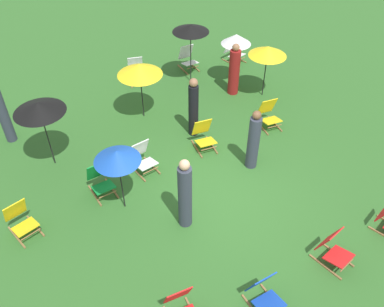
{
  "coord_description": "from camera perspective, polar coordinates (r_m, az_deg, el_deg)",
  "views": [
    {
      "loc": [
        -3.85,
        -5.27,
        7.08
      ],
      "look_at": [
        0.0,
        1.2,
        0.5
      ],
      "focal_mm": 38.08,
      "sensor_mm": 36.0,
      "label": 1
    }
  ],
  "objects": [
    {
      "name": "person_1",
      "position": [
        12.81,
        5.93,
        11.46
      ],
      "size": [
        0.41,
        0.41,
        1.67
      ],
      "rotation": [
        0.0,
        0.0,
        4.47
      ],
      "color": "maroon",
      "rests_on": "ground"
    },
    {
      "name": "deckchair_0",
      "position": [
        14.31,
        -0.59,
        13.17
      ],
      "size": [
        0.5,
        0.78,
        0.83
      ],
      "rotation": [
        0.0,
        0.0,
        -0.03
      ],
      "color": "olive",
      "rests_on": "ground"
    },
    {
      "name": "deckchair_9",
      "position": [
        13.69,
        -7.83,
        11.4
      ],
      "size": [
        0.68,
        0.87,
        0.83
      ],
      "rotation": [
        0.0,
        0.0,
        -0.31
      ],
      "color": "olive",
      "rests_on": "ground"
    },
    {
      "name": "person_0",
      "position": [
        8.49,
        -1.0,
        -5.84
      ],
      "size": [
        0.39,
        0.39,
        1.84
      ],
      "rotation": [
        0.0,
        0.0,
        1.19
      ],
      "color": "#333847",
      "rests_on": "ground"
    },
    {
      "name": "umbrella_4",
      "position": [
        8.5,
        -10.47,
        -0.34
      ],
      "size": [
        0.99,
        0.99,
        1.68
      ],
      "color": "black",
      "rests_on": "ground"
    },
    {
      "name": "deckchair_11",
      "position": [
        9.44,
        -22.88,
        -8.54
      ],
      "size": [
        0.64,
        0.85,
        0.83
      ],
      "rotation": [
        0.0,
        0.0,
        0.24
      ],
      "color": "olive",
      "rests_on": "ground"
    },
    {
      "name": "deckchair_2",
      "position": [
        14.84,
        5.86,
        14.05
      ],
      "size": [
        0.63,
        0.85,
        0.83
      ],
      "rotation": [
        0.0,
        0.0,
        0.22
      ],
      "color": "olive",
      "rests_on": "ground"
    },
    {
      "name": "deckchair_4",
      "position": [
        7.85,
        10.09,
        -18.76
      ],
      "size": [
        0.49,
        0.77,
        0.83
      ],
      "rotation": [
        0.0,
        0.0,
        -0.01
      ],
      "color": "olive",
      "rests_on": "ground"
    },
    {
      "name": "deckchair_14",
      "position": [
        11.71,
        10.72,
        5.39
      ],
      "size": [
        0.59,
        0.83,
        0.83
      ],
      "rotation": [
        0.0,
        0.0,
        -0.16
      ],
      "color": "olive",
      "rests_on": "ground"
    },
    {
      "name": "umbrella_3",
      "position": [
        12.49,
        10.57,
        13.93
      ],
      "size": [
        1.13,
        1.13,
        1.65
      ],
      "color": "black",
      "rests_on": "ground"
    },
    {
      "name": "deckchair_8",
      "position": [
        10.76,
        1.66,
        2.53
      ],
      "size": [
        0.59,
        0.83,
        0.83
      ],
      "rotation": [
        0.0,
        0.0,
        -0.16
      ],
      "color": "olive",
      "rests_on": "ground"
    },
    {
      "name": "person_2",
      "position": [
        10.02,
        8.62,
        1.73
      ],
      "size": [
        0.42,
        0.42,
        1.68
      ],
      "rotation": [
        0.0,
        0.0,
        0.7
      ],
      "color": "#333847",
      "rests_on": "ground"
    },
    {
      "name": "umbrella_0",
      "position": [
        12.89,
        -0.19,
        17.12
      ],
      "size": [
        1.14,
        1.14,
        1.95
      ],
      "color": "black",
      "rests_on": "ground"
    },
    {
      "name": "deckchair_5",
      "position": [
        8.72,
        19.15,
        -12.48
      ],
      "size": [
        0.61,
        0.83,
        0.83
      ],
      "rotation": [
        0.0,
        0.0,
        0.18
      ],
      "color": "olive",
      "rests_on": "ground"
    },
    {
      "name": "person_3",
      "position": [
        11.77,
        -25.01,
        5.16
      ],
      "size": [
        0.38,
        0.38,
        1.86
      ],
      "rotation": [
        0.0,
        0.0,
        3.72
      ],
      "color": "#333847",
      "rests_on": "ground"
    },
    {
      "name": "umbrella_2",
      "position": [
        11.35,
        -7.35,
        11.59
      ],
      "size": [
        1.25,
        1.25,
        1.7
      ],
      "color": "black",
      "rests_on": "ground"
    },
    {
      "name": "umbrella_5",
      "position": [
        13.02,
        6.22,
        15.63
      ],
      "size": [
        0.93,
        0.93,
        1.68
      ],
      "color": "black",
      "rests_on": "ground"
    },
    {
      "name": "person_4",
      "position": [
        10.93,
        0.2,
        6.39
      ],
      "size": [
        0.37,
        0.37,
        1.75
      ],
      "rotation": [
        0.0,
        0.0,
        5.74
      ],
      "color": "black",
      "rests_on": "ground"
    },
    {
      "name": "ground_plane",
      "position": [
        9.63,
        3.67,
        -6.29
      ],
      "size": [
        40.0,
        40.0,
        0.0
      ],
      "primitive_type": "plane",
      "color": "#2D6026"
    },
    {
      "name": "deckchair_13",
      "position": [
        10.16,
        -6.94,
        -0.58
      ],
      "size": [
        0.56,
        0.81,
        0.83
      ],
      "rotation": [
        0.0,
        0.0,
        0.11
      ],
      "color": "olive",
      "rests_on": "ground"
    },
    {
      "name": "umbrella_1",
      "position": [
        10.05,
        -20.67,
        6.07
      ],
      "size": [
        1.22,
        1.22,
        1.86
      ],
      "color": "black",
      "rests_on": "ground"
    },
    {
      "name": "deckchair_1",
      "position": [
        9.75,
        -12.72,
        -3.66
      ],
      "size": [
        0.5,
        0.78,
        0.83
      ],
      "rotation": [
        0.0,
        0.0,
        0.04
      ],
      "color": "olive",
      "rests_on": "ground"
    }
  ]
}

